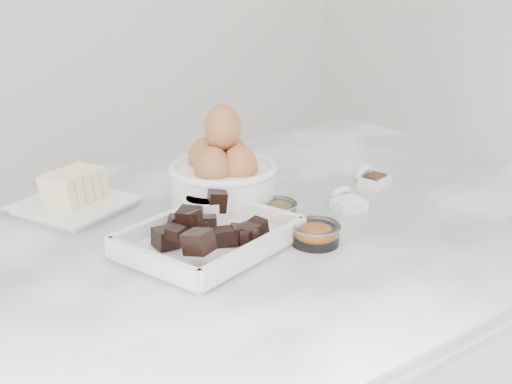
% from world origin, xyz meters
% --- Properties ---
extents(marble_slab, '(1.20, 0.80, 0.04)m').
position_xyz_m(marble_slab, '(0.00, 0.00, 0.92)').
color(marble_slab, silver).
rests_on(marble_slab, cabinet).
extents(chocolate_dish, '(0.28, 0.24, 0.06)m').
position_xyz_m(chocolate_dish, '(-0.11, -0.03, 0.97)').
color(chocolate_dish, white).
rests_on(chocolate_dish, marble_slab).
extents(butter_plate, '(0.21, 0.21, 0.07)m').
position_xyz_m(butter_plate, '(-0.20, 0.23, 0.96)').
color(butter_plate, white).
rests_on(butter_plate, marble_slab).
extents(sugar_ramekin, '(0.07, 0.07, 0.04)m').
position_xyz_m(sugar_ramekin, '(-0.07, 0.05, 0.96)').
color(sugar_ramekin, white).
rests_on(sugar_ramekin, marble_slab).
extents(egg_bowl, '(0.18, 0.18, 0.17)m').
position_xyz_m(egg_bowl, '(0.00, 0.10, 1.00)').
color(egg_bowl, white).
rests_on(egg_bowl, marble_slab).
extents(honey_bowl, '(0.07, 0.07, 0.03)m').
position_xyz_m(honey_bowl, '(0.04, -0.00, 0.95)').
color(honey_bowl, white).
rests_on(honey_bowl, marble_slab).
extents(zest_bowl, '(0.07, 0.07, 0.03)m').
position_xyz_m(zest_bowl, '(0.02, -0.11, 0.96)').
color(zest_bowl, white).
rests_on(zest_bowl, marble_slab).
extents(vanilla_spoon, '(0.06, 0.07, 0.04)m').
position_xyz_m(vanilla_spoon, '(0.27, 0.02, 0.95)').
color(vanilla_spoon, white).
rests_on(vanilla_spoon, marble_slab).
extents(salt_spoon, '(0.06, 0.07, 0.04)m').
position_xyz_m(salt_spoon, '(0.16, -0.04, 0.95)').
color(salt_spoon, white).
rests_on(salt_spoon, marble_slab).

